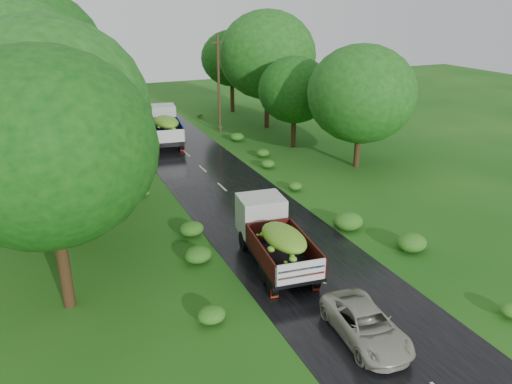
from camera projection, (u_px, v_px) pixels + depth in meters
ground at (370, 326)px, 18.57m from camera, size 120.00×120.00×0.00m
road at (305, 265)px, 22.83m from camera, size 6.50×80.00×0.02m
road_lines at (295, 255)px, 23.67m from camera, size 0.12×69.60×0.00m
truck_near at (273, 234)px, 22.49m from camera, size 2.82×6.31×2.57m
truck_far at (164, 124)px, 41.52m from camera, size 3.21×6.89×2.79m
car at (366, 325)px, 17.67m from camera, size 2.30×4.32×1.15m
utility_pole at (219, 83)px, 43.84m from camera, size 1.41×0.69×8.51m
trees_left at (37, 78)px, 30.59m from camera, size 6.35×34.34×9.77m
trees_right at (283, 71)px, 42.33m from camera, size 5.45×24.72×8.52m
shrubs at (233, 192)px, 30.37m from camera, size 11.90×44.00×0.70m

